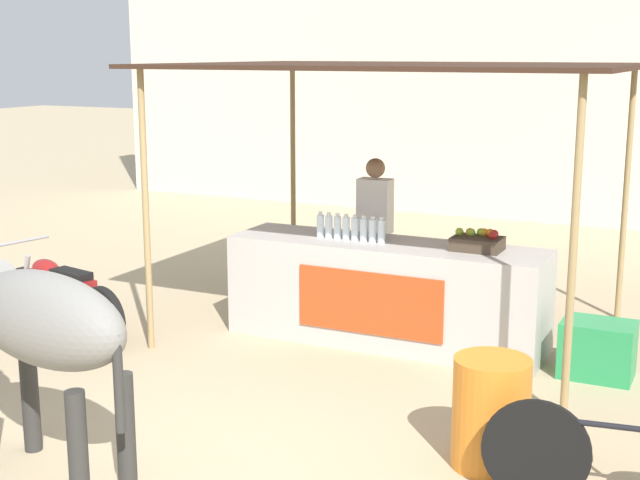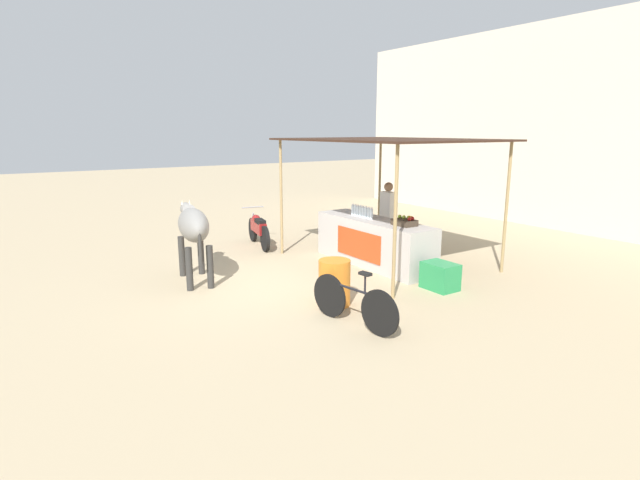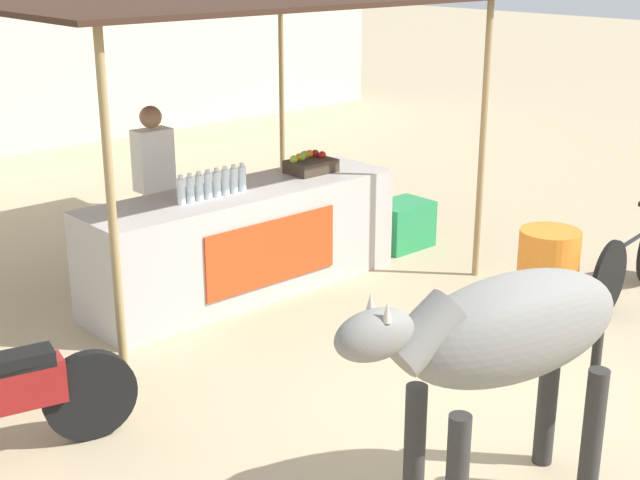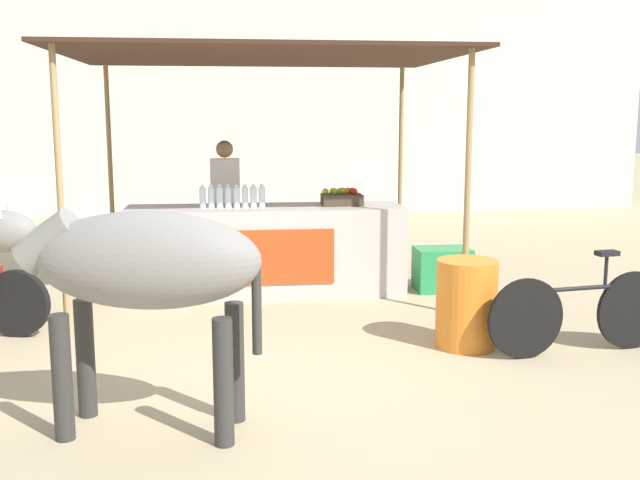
{
  "view_description": "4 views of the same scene",
  "coord_description": "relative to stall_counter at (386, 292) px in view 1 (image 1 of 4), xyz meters",
  "views": [
    {
      "loc": [
        2.97,
        -5.38,
        2.71
      ],
      "look_at": [
        -0.33,
        1.46,
        1.1
      ],
      "focal_mm": 50.0,
      "sensor_mm": 36.0,
      "label": 1
    },
    {
      "loc": [
        7.85,
        -4.38,
        2.78
      ],
      "look_at": [
        0.28,
        0.66,
        0.76
      ],
      "focal_mm": 28.0,
      "sensor_mm": 36.0,
      "label": 2
    },
    {
      "loc": [
        -4.53,
        -3.89,
        3.02
      ],
      "look_at": [
        -0.32,
        0.82,
        0.9
      ],
      "focal_mm": 50.0,
      "sensor_mm": 36.0,
      "label": 3
    },
    {
      "loc": [
        -0.36,
        -5.86,
        1.95
      ],
      "look_at": [
        0.45,
        0.89,
        0.8
      ],
      "focal_mm": 42.0,
      "sensor_mm": 36.0,
      "label": 4
    }
  ],
  "objects": [
    {
      "name": "ground_plane",
      "position": [
        0.0,
        -2.2,
        -0.48
      ],
      "size": [
        60.0,
        60.0,
        0.0
      ],
      "primitive_type": "plane",
      "color": "tan"
    },
    {
      "name": "building_wall_far",
      "position": [
        0.0,
        6.94,
        2.38
      ],
      "size": [
        16.0,
        0.5,
        5.72
      ],
      "primitive_type": "cube",
      "color": "beige",
      "rests_on": "ground"
    },
    {
      "name": "motorcycle_parked",
      "position": [
        -2.87,
        -1.24,
        -0.05
      ],
      "size": [
        1.77,
        0.63,
        0.9
      ],
      "color": "black",
      "rests_on": "ground"
    },
    {
      "name": "stall_awning",
      "position": [
        0.0,
        0.3,
        2.02
      ],
      "size": [
        4.2,
        3.2,
        2.6
      ],
      "color": "#382319",
      "rests_on": "ground"
    },
    {
      "name": "fruit_crate",
      "position": [
        0.85,
        0.07,
        0.55
      ],
      "size": [
        0.44,
        0.32,
        0.18
      ],
      "color": "#3F3326",
      "rests_on": "stall_counter"
    },
    {
      "name": "water_barrel",
      "position": [
        1.59,
        -2.13,
        -0.11
      ],
      "size": [
        0.51,
        0.51,
        0.75
      ],
      "primitive_type": "cylinder",
      "color": "orange",
      "rests_on": "ground"
    },
    {
      "name": "water_bottle_row",
      "position": [
        -0.35,
        -0.05,
        0.59
      ],
      "size": [
        0.7,
        0.07,
        0.25
      ],
      "color": "silver",
      "rests_on": "stall_counter"
    },
    {
      "name": "cow",
      "position": [
        -0.94,
        -3.53,
        0.55
      ],
      "size": [
        1.85,
        0.78,
        1.44
      ],
      "color": "gray",
      "rests_on": "ground"
    },
    {
      "name": "vendor_behind_counter",
      "position": [
        -0.43,
        0.75,
        0.37
      ],
      "size": [
        0.34,
        0.22,
        1.65
      ],
      "color": "#383842",
      "rests_on": "ground"
    },
    {
      "name": "stall_counter",
      "position": [
        0.0,
        0.0,
        0.0
      ],
      "size": [
        3.0,
        0.82,
        0.96
      ],
      "color": "#B2ADA8",
      "rests_on": "ground"
    },
    {
      "name": "bicycle_leaning",
      "position": [
        2.47,
        -2.41,
        -0.13
      ],
      "size": [
        1.65,
        0.28,
        0.85
      ],
      "color": "black",
      "rests_on": "ground"
    },
    {
      "name": "cooler_box",
      "position": [
        1.96,
        -0.1,
        -0.24
      ],
      "size": [
        0.6,
        0.44,
        0.48
      ],
      "primitive_type": "cube",
      "color": "#268C4C",
      "rests_on": "ground"
    }
  ]
}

